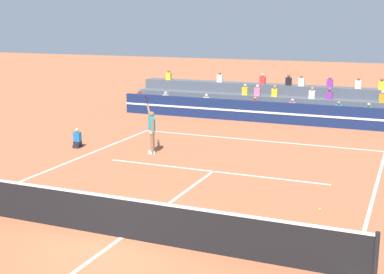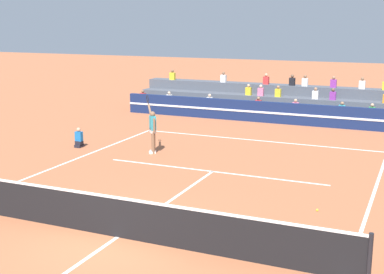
# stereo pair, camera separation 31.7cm
# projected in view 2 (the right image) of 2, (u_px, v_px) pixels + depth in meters

# --- Properties ---
(ground_plane) EXTENTS (120.00, 120.00, 0.00)m
(ground_plane) POSITION_uv_depth(u_px,v_px,m) (118.00, 237.00, 13.26)
(ground_plane) COLOR #AD603D
(court_lines) EXTENTS (11.10, 23.90, 0.01)m
(court_lines) POSITION_uv_depth(u_px,v_px,m) (118.00, 237.00, 13.26)
(court_lines) COLOR white
(court_lines) RESTS_ON ground
(tennis_net) EXTENTS (12.00, 0.10, 1.10)m
(tennis_net) POSITION_uv_depth(u_px,v_px,m) (117.00, 216.00, 13.14)
(tennis_net) COLOR black
(tennis_net) RESTS_ON ground
(sponsor_banner_wall) EXTENTS (18.00, 0.26, 1.10)m
(sponsor_banner_wall) POSITION_uv_depth(u_px,v_px,m) (282.00, 113.00, 27.66)
(sponsor_banner_wall) COLOR navy
(sponsor_banner_wall) RESTS_ON ground
(bleacher_stand) EXTENTS (18.45, 2.85, 2.28)m
(bleacher_stand) POSITION_uv_depth(u_px,v_px,m) (294.00, 104.00, 29.89)
(bleacher_stand) COLOR #4C515B
(bleacher_stand) RESTS_ON ground
(ball_kid_courtside) EXTENTS (0.30, 0.36, 0.84)m
(ball_kid_courtside) POSITION_uv_depth(u_px,v_px,m) (79.00, 139.00, 22.58)
(ball_kid_courtside) COLOR black
(ball_kid_courtside) RESTS_ON ground
(tennis_player) EXTENTS (0.91, 1.03, 2.32)m
(tennis_player) POSITION_uv_depth(u_px,v_px,m) (153.00, 129.00, 21.48)
(tennis_player) COLOR brown
(tennis_player) RESTS_ON ground
(tennis_ball) EXTENTS (0.07, 0.07, 0.07)m
(tennis_ball) POSITION_uv_depth(u_px,v_px,m) (317.00, 210.00, 15.05)
(tennis_ball) COLOR #C6DB33
(tennis_ball) RESTS_ON ground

